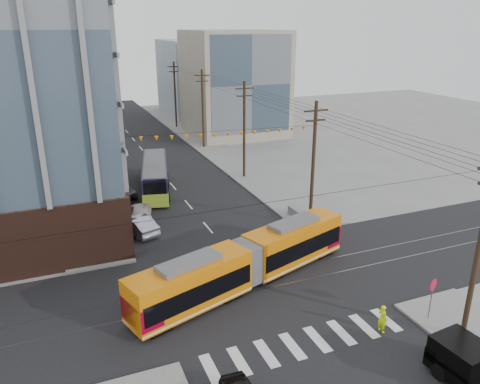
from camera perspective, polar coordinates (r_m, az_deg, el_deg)
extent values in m
plane|color=slate|center=(29.88, 4.98, -14.58)|extent=(160.00, 160.00, 0.00)
cube|color=#8C99A5|center=(74.36, -26.95, 11.68)|extent=(18.00, 16.00, 18.00)
cube|color=gray|center=(75.56, -0.75, 13.09)|extent=(14.00, 14.00, 16.00)
cube|color=gray|center=(94.03, -24.49, 13.94)|extent=(16.00, 18.00, 20.00)
cube|color=#8C99A5|center=(95.04, -4.18, 13.82)|extent=(16.00, 16.00, 14.00)
cylinder|color=black|center=(27.99, 27.07, -6.43)|extent=(0.30, 0.30, 11.00)
cylinder|color=black|center=(81.12, -7.91, 11.59)|extent=(0.30, 0.30, 11.00)
imported|color=#A3A7BC|center=(40.75, -12.44, -3.87)|extent=(3.14, 5.12, 1.59)
imported|color=#BDABAE|center=(43.47, -12.04, -2.42)|extent=(2.88, 5.24, 1.44)
imported|color=slate|center=(49.89, -14.17, 0.23)|extent=(2.61, 4.78, 1.27)
imported|color=#CBF208|center=(29.05, 16.97, -14.53)|extent=(0.50, 0.68, 1.74)
cube|color=gray|center=(42.41, 7.69, -3.13)|extent=(1.13, 4.43, 0.88)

